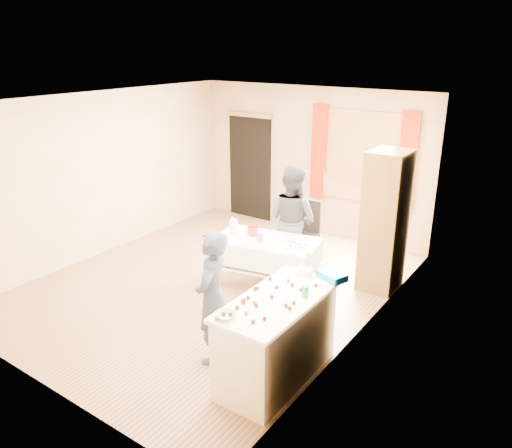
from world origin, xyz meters
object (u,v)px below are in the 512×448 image
Objects in this scene: cabinet at (385,222)px; girl at (212,297)px; woman at (292,220)px; chair at (303,245)px; counter at (277,338)px; party_table at (266,259)px.

girl is at bearing -107.33° from cabinet.
woman is (-1.30, -0.29, -0.16)m from cabinet.
chair is 2.86m from girl.
cabinet is at bearing 87.77° from counter.
cabinet is 1.48m from chair.
girl reaches higher than party_table.
party_table is at bearing 127.02° from counter.
girl is at bearing -85.43° from party_table.
woman reaches higher than party_table.
party_table is 0.93× the size of woman.
counter is at bearing -72.57° from chair.
cabinet is 2.83m from girl.
cabinet is 2.63m from counter.
girl is (-0.84, -2.69, -0.23)m from cabinet.
party_table is (-1.21, 1.60, -0.01)m from counter.
girl reaches higher than counter.
party_table is 1.03× the size of girl.
girl is 2.45m from woman.
chair is 0.61× the size of woman.
cabinet is 1.71m from party_table.
cabinet reaches higher than party_table.
counter is 0.87× the size of woman.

